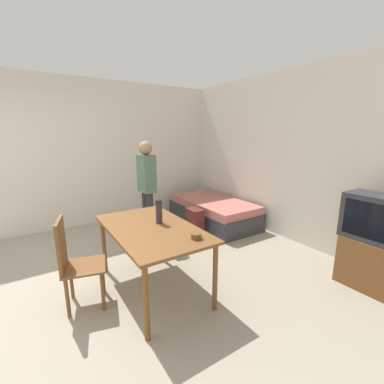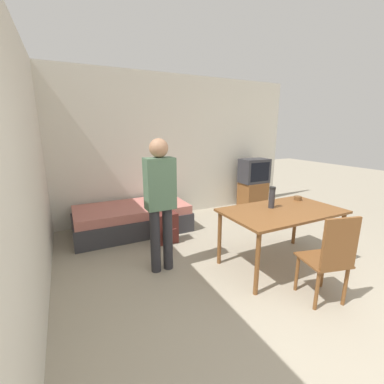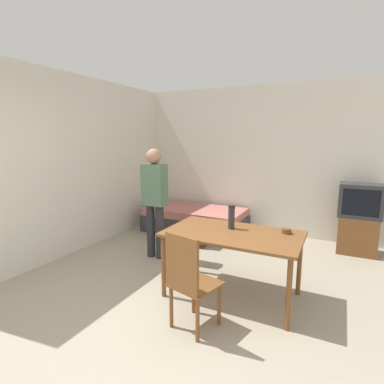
{
  "view_description": "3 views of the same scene",
  "coord_description": "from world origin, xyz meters",
  "views": [
    {
      "loc": [
        2.89,
        0.13,
        1.73
      ],
      "look_at": [
        -0.11,
        2.07,
        0.91
      ],
      "focal_mm": 24.0,
      "sensor_mm": 36.0,
      "label": 1
    },
    {
      "loc": [
        -1.89,
        -1.02,
        1.71
      ],
      "look_at": [
        -0.42,
        1.95,
        0.89
      ],
      "focal_mm": 24.0,
      "sensor_mm": 36.0,
      "label": 2
    },
    {
      "loc": [
        1.46,
        -1.81,
        1.75
      ],
      "look_at": [
        -0.47,
        2.02,
        0.98
      ],
      "focal_mm": 28.0,
      "sensor_mm": 36.0,
      "label": 3
    }
  ],
  "objects": [
    {
      "name": "ground_plane",
      "position": [
        0.0,
        0.0,
        0.0
      ],
      "size": [
        20.0,
        20.0,
        0.0
      ],
      "primitive_type": "plane",
      "color": "#9E937F"
    },
    {
      "name": "wall_back",
      "position": [
        0.0,
        3.7,
        1.35
      ],
      "size": [
        5.37,
        0.06,
        2.7
      ],
      "color": "silver",
      "rests_on": "ground_plane"
    },
    {
      "name": "wall_left",
      "position": [
        -2.22,
        1.84,
        1.35
      ],
      "size": [
        0.06,
        4.67,
        2.7
      ],
      "color": "silver",
      "rests_on": "ground_plane"
    },
    {
      "name": "daybed",
      "position": [
        -0.97,
        3.12,
        0.23
      ],
      "size": [
        1.88,
        0.95,
        0.46
      ],
      "color": "#333338",
      "rests_on": "ground_plane"
    },
    {
      "name": "tv",
      "position": [
        1.74,
        3.28,
        0.55
      ],
      "size": [
        0.6,
        0.41,
        1.08
      ],
      "color": "brown",
      "rests_on": "ground_plane"
    },
    {
      "name": "dining_table",
      "position": [
        0.45,
        1.19,
        0.66
      ],
      "size": [
        1.46,
        0.84,
        0.74
      ],
      "color": "brown",
      "rests_on": "ground_plane"
    },
    {
      "name": "wooden_chair",
      "position": [
        0.31,
        0.4,
        0.52
      ],
      "size": [
        0.48,
        0.48,
        0.94
      ],
      "color": "brown",
      "rests_on": "ground_plane"
    },
    {
      "name": "person_standing",
      "position": [
        -0.94,
        1.73,
        0.93
      ],
      "size": [
        0.34,
        0.22,
        1.61
      ],
      "color": "#28282D",
      "rests_on": "ground_plane"
    },
    {
      "name": "thermos_flask",
      "position": [
        0.38,
        1.31,
        0.89
      ],
      "size": [
        0.08,
        0.08,
        0.27
      ],
      "color": "#2D2D33",
      "rests_on": "dining_table"
    },
    {
      "name": "mate_bowl",
      "position": [
        0.97,
        1.42,
        0.77
      ],
      "size": [
        0.1,
        0.1,
        0.05
      ],
      "color": "brown",
      "rests_on": "dining_table"
    },
    {
      "name": "backpack",
      "position": [
        -0.6,
        2.44,
        0.23
      ],
      "size": [
        0.31,
        0.23,
        0.47
      ],
      "color": "#56231E",
      "rests_on": "ground_plane"
    }
  ]
}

